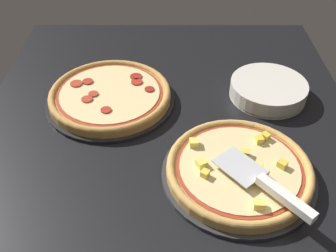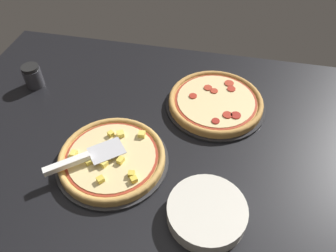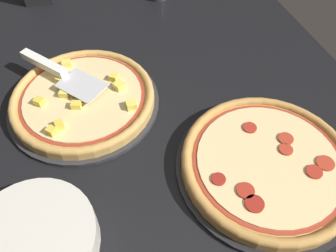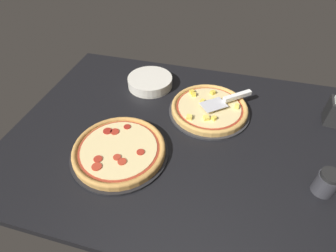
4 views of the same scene
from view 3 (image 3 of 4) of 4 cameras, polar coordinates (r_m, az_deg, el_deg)
name	(u,v)px [view 3 (image 3 of 4)]	position (r cm, az deg, el deg)	size (l,w,h in cm)	color
ground_plane	(156,110)	(82.13, -2.15, 2.87)	(149.20, 105.20, 3.60)	black
pizza_pan_front	(85,103)	(82.96, -14.30, 3.87)	(36.49, 36.49, 1.00)	#2D2D30
pizza_front	(83,98)	(81.54, -14.58, 4.83)	(34.30, 34.30, 3.88)	tan
pizza_pan_back	(265,168)	(72.08, 16.61, -6.97)	(37.76, 37.76, 1.00)	black
pizza_back	(268,162)	(70.43, 16.98, -6.10)	(35.50, 35.50, 2.93)	#C68E47
serving_spatula	(52,68)	(86.65, -19.49, 9.47)	(22.50, 19.77, 2.00)	silver
plate_stack	(33,241)	(64.69, -22.40, -18.09)	(22.51, 22.51, 4.90)	silver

